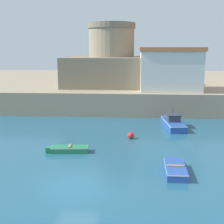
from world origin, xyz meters
name	(u,v)px	position (x,y,z in m)	size (l,w,h in m)	color
ground_plane	(77,186)	(0.00, 0.00, 0.00)	(200.00, 200.00, 0.00)	#235670
quay_seawall	(116,86)	(0.00, 39.42, 1.44)	(120.00, 40.00, 2.89)	gray
motorboat_blue_0	(173,122)	(7.59, 15.17, 0.51)	(2.22, 6.05, 2.32)	#284C9E
dinghy_blue_1	(175,169)	(6.28, 2.53, 0.29)	(1.41, 3.70, 0.60)	#284C9E
dinghy_green_2	(69,149)	(-1.80, 6.28, 0.26)	(3.47, 1.32, 0.56)	#237A4C
mooring_buoy	(131,135)	(3.18, 10.49, 0.30)	(0.60, 0.60, 0.60)	red
fortress	(112,65)	(0.00, 29.35, 5.84)	(13.17, 13.17, 9.01)	#796C57
harbor_shed_near_wharf	(170,69)	(8.00, 23.67, 5.66)	(7.95, 6.94, 5.50)	silver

